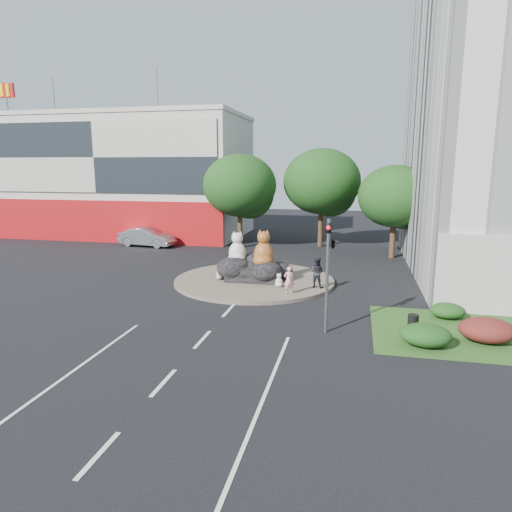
{
  "coord_description": "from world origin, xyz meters",
  "views": [
    {
      "loc": [
        6.11,
        -17.22,
        7.15
      ],
      "look_at": [
        0.46,
        8.38,
        2.0
      ],
      "focal_mm": 32.0,
      "sensor_mm": 36.0,
      "label": 1
    }
  ],
  "objects_px": {
    "kitten_calico": "(219,273)",
    "parked_car": "(147,237)",
    "cat_white": "(237,247)",
    "litter_bin": "(413,324)",
    "pedestrian_dark": "(317,272)",
    "pedestrian_pink": "(289,280)",
    "cat_tabby": "(264,248)",
    "kitten_white": "(279,280)"
  },
  "relations": [
    {
      "from": "cat_white",
      "to": "litter_bin",
      "type": "xyz_separation_m",
      "value": [
        9.82,
        -7.67,
        -1.63
      ]
    },
    {
      "from": "cat_white",
      "to": "litter_bin",
      "type": "bearing_deg",
      "value": -46.23
    },
    {
      "from": "cat_white",
      "to": "parked_car",
      "type": "bearing_deg",
      "value": 128.71
    },
    {
      "from": "pedestrian_dark",
      "to": "cat_white",
      "type": "bearing_deg",
      "value": -1.01
    },
    {
      "from": "cat_white",
      "to": "parked_car",
      "type": "relative_size",
      "value": 0.41
    },
    {
      "from": "pedestrian_pink",
      "to": "litter_bin",
      "type": "xyz_separation_m",
      "value": [
        6.08,
        -4.62,
        -0.46
      ]
    },
    {
      "from": "cat_tabby",
      "to": "litter_bin",
      "type": "bearing_deg",
      "value": -43.3
    },
    {
      "from": "cat_tabby",
      "to": "kitten_white",
      "type": "distance_m",
      "value": 2.38
    },
    {
      "from": "parked_car",
      "to": "litter_bin",
      "type": "relative_size",
      "value": 6.49
    },
    {
      "from": "kitten_white",
      "to": "cat_white",
      "type": "bearing_deg",
      "value": 139.07
    },
    {
      "from": "kitten_white",
      "to": "pedestrian_pink",
      "type": "height_order",
      "value": "pedestrian_pink"
    },
    {
      "from": "cat_white",
      "to": "pedestrian_pink",
      "type": "xyz_separation_m",
      "value": [
        3.74,
        -3.05,
        -1.17
      ]
    },
    {
      "from": "cat_white",
      "to": "parked_car",
      "type": "distance_m",
      "value": 15.46
    },
    {
      "from": "cat_tabby",
      "to": "parked_car",
      "type": "height_order",
      "value": "cat_tabby"
    },
    {
      "from": "pedestrian_pink",
      "to": "cat_tabby",
      "type": "bearing_deg",
      "value": -77.07
    },
    {
      "from": "pedestrian_pink",
      "to": "pedestrian_dark",
      "type": "distance_m",
      "value": 2.2
    },
    {
      "from": "cat_white",
      "to": "cat_tabby",
      "type": "relative_size",
      "value": 0.91
    },
    {
      "from": "pedestrian_dark",
      "to": "litter_bin",
      "type": "xyz_separation_m",
      "value": [
        4.69,
        -6.33,
        -0.58
      ]
    },
    {
      "from": "kitten_white",
      "to": "kitten_calico",
      "type": "bearing_deg",
      "value": 155.27
    },
    {
      "from": "cat_white",
      "to": "parked_car",
      "type": "xyz_separation_m",
      "value": [
        -11.25,
        10.51,
        -1.3
      ]
    },
    {
      "from": "litter_bin",
      "to": "parked_car",
      "type": "bearing_deg",
      "value": 139.21
    },
    {
      "from": "pedestrian_dark",
      "to": "kitten_calico",
      "type": "bearing_deg",
      "value": 8.06
    },
    {
      "from": "kitten_white",
      "to": "parked_car",
      "type": "xyz_separation_m",
      "value": [
        -14.22,
        12.19,
        0.23
      ]
    },
    {
      "from": "cat_tabby",
      "to": "kitten_white",
      "type": "bearing_deg",
      "value": -48.1
    },
    {
      "from": "kitten_calico",
      "to": "kitten_white",
      "type": "height_order",
      "value": "kitten_calico"
    },
    {
      "from": "kitten_white",
      "to": "litter_bin",
      "type": "height_order",
      "value": "kitten_white"
    },
    {
      "from": "kitten_calico",
      "to": "parked_car",
      "type": "height_order",
      "value": "parked_car"
    },
    {
      "from": "cat_tabby",
      "to": "kitten_white",
      "type": "height_order",
      "value": "cat_tabby"
    },
    {
      "from": "parked_car",
      "to": "kitten_calico",
      "type": "bearing_deg",
      "value": -131.54
    },
    {
      "from": "pedestrian_dark",
      "to": "parked_car",
      "type": "distance_m",
      "value": 20.23
    },
    {
      "from": "cat_tabby",
      "to": "parked_car",
      "type": "relative_size",
      "value": 0.45
    },
    {
      "from": "cat_tabby",
      "to": "kitten_white",
      "type": "xyz_separation_m",
      "value": [
        1.19,
        -1.27,
        -1.63
      ]
    },
    {
      "from": "cat_tabby",
      "to": "pedestrian_pink",
      "type": "relative_size",
      "value": 1.49
    },
    {
      "from": "litter_bin",
      "to": "pedestrian_dark",
      "type": "bearing_deg",
      "value": 126.53
    },
    {
      "from": "cat_white",
      "to": "kitten_calico",
      "type": "xyz_separation_m",
      "value": [
        -0.98,
        -0.74,
        -1.52
      ]
    },
    {
      "from": "cat_tabby",
      "to": "pedestrian_dark",
      "type": "height_order",
      "value": "cat_tabby"
    },
    {
      "from": "cat_white",
      "to": "kitten_white",
      "type": "bearing_deg",
      "value": -37.79
    },
    {
      "from": "cat_white",
      "to": "pedestrian_dark",
      "type": "xyz_separation_m",
      "value": [
        5.13,
        -1.34,
        -1.05
      ]
    },
    {
      "from": "kitten_white",
      "to": "cat_tabby",
      "type": "bearing_deg",
      "value": 121.77
    },
    {
      "from": "kitten_white",
      "to": "litter_bin",
      "type": "relative_size",
      "value": 1.06
    },
    {
      "from": "kitten_calico",
      "to": "cat_tabby",
      "type": "bearing_deg",
      "value": 27.91
    },
    {
      "from": "kitten_calico",
      "to": "pedestrian_dark",
      "type": "distance_m",
      "value": 6.16
    }
  ]
}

